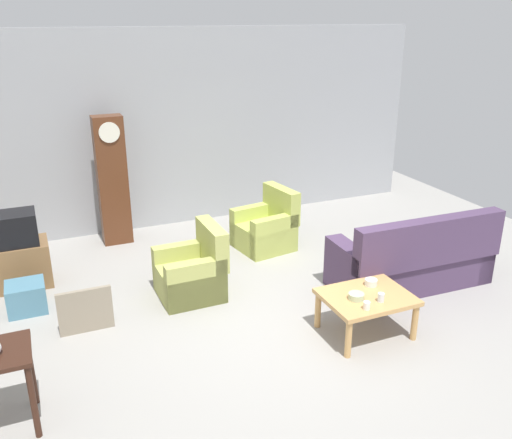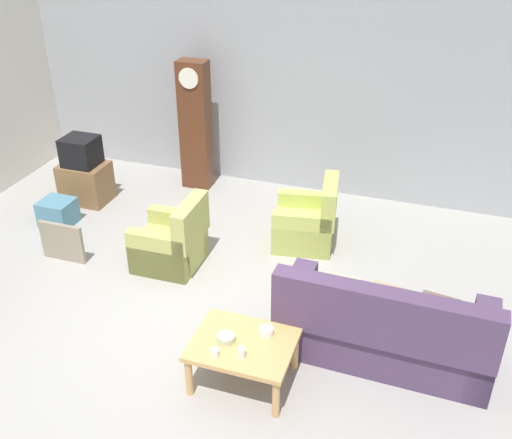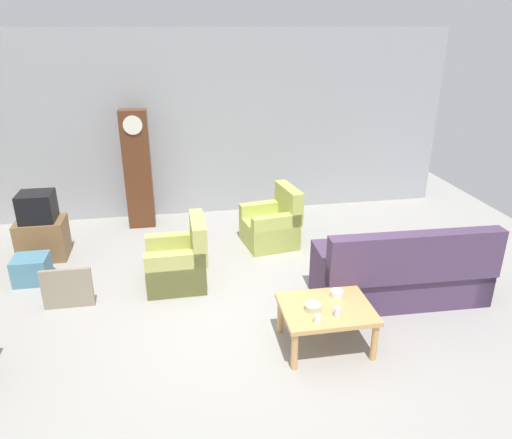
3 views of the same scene
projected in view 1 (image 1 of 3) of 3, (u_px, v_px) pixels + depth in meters
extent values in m
plane|color=#999691|center=(277.00, 317.00, 6.52)|extent=(10.40, 10.40, 0.00)
cube|color=#9EA0A5|center=(186.00, 128.00, 9.05)|extent=(8.40, 0.16, 3.20)
cube|color=#4C3856|center=(409.00, 268.00, 7.26)|extent=(2.12, 0.90, 0.44)
cube|color=#4C3856|center=(431.00, 242.00, 6.76)|extent=(2.10, 0.26, 0.60)
cube|color=#4C3856|center=(466.00, 249.00, 7.54)|extent=(0.26, 0.85, 0.68)
cube|color=#4C3856|center=(348.00, 271.00, 6.90)|extent=(0.26, 0.85, 0.68)
cube|color=brown|center=(439.00, 234.00, 7.33)|extent=(0.37, 0.17, 0.36)
cube|color=#9E8966|center=(409.00, 239.00, 7.16)|extent=(0.37, 0.17, 0.36)
cube|color=#C6B284|center=(378.00, 244.00, 7.00)|extent=(0.37, 0.14, 0.36)
cube|color=tan|center=(189.00, 281.00, 6.94)|extent=(0.77, 0.77, 0.40)
cube|color=tan|center=(212.00, 244.00, 6.90)|extent=(0.19, 0.76, 0.52)
cube|color=tan|center=(182.00, 265.00, 7.16)|extent=(0.76, 0.17, 0.60)
cube|color=tan|center=(196.00, 284.00, 6.65)|extent=(0.76, 0.17, 0.60)
cube|color=#B5C15A|center=(263.00, 236.00, 8.36)|extent=(0.87, 0.87, 0.40)
cube|color=#B5C15A|center=(281.00, 204.00, 8.35)|extent=(0.30, 0.78, 0.52)
cube|color=#B5C15A|center=(253.00, 224.00, 8.56)|extent=(0.78, 0.28, 0.60)
cube|color=#B5C15A|center=(274.00, 236.00, 8.08)|extent=(0.78, 0.28, 0.60)
cube|color=tan|center=(367.00, 297.00, 6.04)|extent=(0.96, 0.76, 0.05)
cylinder|color=tan|center=(348.00, 339.00, 5.69)|extent=(0.07, 0.07, 0.43)
cylinder|color=tan|center=(415.00, 322.00, 6.00)|extent=(0.07, 0.07, 0.43)
cylinder|color=tan|center=(318.00, 310.00, 6.25)|extent=(0.07, 0.07, 0.43)
cylinder|color=tan|center=(380.00, 296.00, 6.56)|extent=(0.07, 0.07, 0.43)
cylinder|color=#381E14|center=(33.00, 402.00, 4.56)|extent=(0.06, 0.06, 0.72)
cylinder|color=#381E14|center=(31.00, 370.00, 4.96)|extent=(0.06, 0.06, 0.72)
cube|color=#562D19|center=(112.00, 181.00, 8.32)|extent=(0.44, 0.28, 1.99)
cylinder|color=silver|center=(109.00, 132.00, 7.91)|extent=(0.30, 0.02, 0.30)
cube|color=brown|center=(23.00, 264.00, 7.19)|extent=(0.68, 0.52, 0.60)
cube|color=black|center=(17.00, 228.00, 7.01)|extent=(0.48, 0.44, 0.42)
cube|color=gray|center=(85.00, 311.00, 6.14)|extent=(0.60, 0.05, 0.52)
cube|color=teal|center=(26.00, 297.00, 6.60)|extent=(0.45, 0.41, 0.36)
cylinder|color=white|center=(367.00, 306.00, 5.72)|extent=(0.07, 0.07, 0.09)
cylinder|color=silver|center=(381.00, 297.00, 5.87)|extent=(0.07, 0.07, 0.10)
cylinder|color=white|center=(371.00, 282.00, 6.23)|extent=(0.14, 0.14, 0.07)
cylinder|color=#B2C69E|center=(356.00, 296.00, 5.93)|extent=(0.17, 0.17, 0.07)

